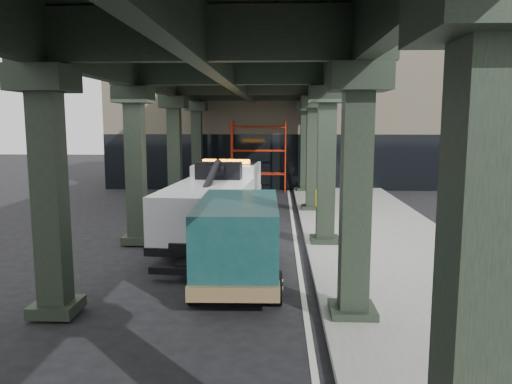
# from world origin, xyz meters

# --- Properties ---
(ground) EXTENTS (90.00, 90.00, 0.00)m
(ground) POSITION_xyz_m (0.00, 0.00, 0.00)
(ground) COLOR black
(ground) RESTS_ON ground
(sidewalk) EXTENTS (5.00, 40.00, 0.15)m
(sidewalk) POSITION_xyz_m (4.50, 2.00, 0.07)
(sidewalk) COLOR gray
(sidewalk) RESTS_ON ground
(lane_stripe) EXTENTS (0.12, 38.00, 0.01)m
(lane_stripe) POSITION_xyz_m (1.70, 2.00, 0.01)
(lane_stripe) COLOR silver
(lane_stripe) RESTS_ON ground
(viaduct) EXTENTS (7.40, 32.00, 6.40)m
(viaduct) POSITION_xyz_m (-0.40, 2.00, 5.46)
(viaduct) COLOR black
(viaduct) RESTS_ON ground
(building) EXTENTS (22.00, 10.00, 8.00)m
(building) POSITION_xyz_m (2.00, 20.00, 4.00)
(building) COLOR #C6B793
(building) RESTS_ON ground
(scaffolding) EXTENTS (3.08, 0.88, 4.00)m
(scaffolding) POSITION_xyz_m (0.00, 14.64, 2.11)
(scaffolding) COLOR red
(scaffolding) RESTS_ON ground
(tow_truck) EXTENTS (2.89, 8.31, 2.68)m
(tow_truck) POSITION_xyz_m (-0.94, 3.00, 1.31)
(tow_truck) COLOR black
(tow_truck) RESTS_ON ground
(towed_van) EXTENTS (2.17, 5.14, 2.07)m
(towed_van) POSITION_xyz_m (0.15, -1.59, 1.11)
(towed_van) COLOR #103A3B
(towed_van) RESTS_ON ground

